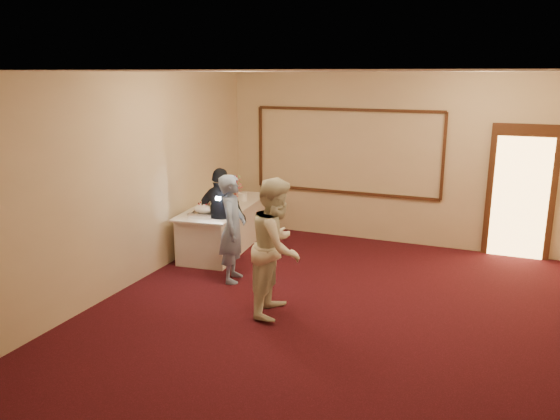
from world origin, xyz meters
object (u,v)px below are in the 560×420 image
(plate_stack_b, at_px, (243,196))
(tart, at_px, (228,208))
(plate_stack_a, at_px, (221,200))
(guest, at_px, (221,217))
(cupcake_stand, at_px, (237,188))
(woman, at_px, (277,247))
(pavlova_tray, at_px, (204,210))
(buffet_table, at_px, (224,226))
(man, at_px, (233,228))

(plate_stack_b, bearing_deg, tart, -85.09)
(plate_stack_a, bearing_deg, guest, -61.03)
(cupcake_stand, distance_m, woman, 3.50)
(plate_stack_a, bearing_deg, cupcake_stand, 94.37)
(pavlova_tray, relative_size, woman, 0.33)
(buffet_table, distance_m, guest, 0.89)
(pavlova_tray, bearing_deg, buffet_table, 93.38)
(plate_stack_b, bearing_deg, woman, -55.97)
(woman, bearing_deg, pavlova_tray, 47.28)
(man, bearing_deg, plate_stack_a, 18.98)
(plate_stack_b, bearing_deg, guest, -80.81)
(buffet_table, height_order, guest, guest)
(pavlova_tray, bearing_deg, plate_stack_a, 99.17)
(cupcake_stand, bearing_deg, plate_stack_b, -50.38)
(plate_stack_a, distance_m, plate_stack_b, 0.46)
(man, bearing_deg, woman, -142.68)
(cupcake_stand, distance_m, man, 2.32)
(plate_stack_b, height_order, tart, plate_stack_b)
(guest, bearing_deg, man, 137.32)
(buffet_table, distance_m, man, 1.61)
(plate_stack_a, height_order, guest, guest)
(cupcake_stand, xyz_separation_m, plate_stack_a, (0.06, -0.75, -0.07))
(buffet_table, height_order, plate_stack_b, plate_stack_b)
(buffet_table, distance_m, plate_stack_a, 0.47)
(buffet_table, relative_size, tart, 8.54)
(pavlova_tray, distance_m, cupcake_stand, 1.53)
(plate_stack_b, xyz_separation_m, tart, (0.06, -0.70, -0.05))
(pavlova_tray, bearing_deg, guest, 1.56)
(buffet_table, relative_size, man, 1.52)
(buffet_table, relative_size, plate_stack_b, 13.67)
(buffet_table, distance_m, plate_stack_b, 0.65)
(cupcake_stand, relative_size, guest, 0.26)
(cupcake_stand, relative_size, plate_stack_b, 2.30)
(buffet_table, xyz_separation_m, plate_stack_a, (-0.08, 0.03, 0.46))
(plate_stack_a, height_order, tart, plate_stack_a)
(plate_stack_a, bearing_deg, pavlova_tray, -80.83)
(tart, distance_m, guest, 0.48)
(pavlova_tray, distance_m, guest, 0.31)
(tart, xyz_separation_m, woman, (1.65, -1.83, 0.08))
(man, bearing_deg, guest, 25.02)
(cupcake_stand, height_order, tart, cupcake_stand)
(man, distance_m, woman, 1.28)
(pavlova_tray, bearing_deg, man, -36.02)
(plate_stack_a, bearing_deg, man, -55.69)
(cupcake_stand, height_order, guest, guest)
(man, bearing_deg, cupcake_stand, 9.64)
(cupcake_stand, height_order, man, man)
(tart, height_order, man, man)
(plate_stack_a, xyz_separation_m, man, (0.92, -1.35, -0.05))
(plate_stack_b, bearing_deg, man, -68.56)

